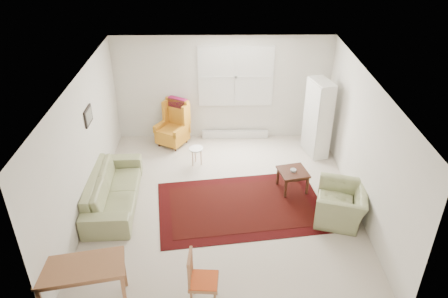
{
  "coord_description": "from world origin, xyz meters",
  "views": [
    {
      "loc": [
        -0.09,
        -6.71,
        5.13
      ],
      "look_at": [
        0.0,
        0.3,
        1.05
      ],
      "focal_mm": 35.0,
      "sensor_mm": 36.0,
      "label": 1
    }
  ],
  "objects_px": {
    "armchair": "(341,201)",
    "desk_chair": "(204,280)",
    "cabinet": "(318,118)",
    "desk": "(85,286)",
    "sofa": "(113,184)",
    "stool": "(196,156)",
    "coffee_table": "(292,180)",
    "wingback_chair": "(172,124)"
  },
  "relations": [
    {
      "from": "armchair",
      "to": "wingback_chair",
      "type": "relative_size",
      "value": 0.9
    },
    {
      "from": "armchair",
      "to": "cabinet",
      "type": "distance_m",
      "value": 2.42
    },
    {
      "from": "stool",
      "to": "desk",
      "type": "relative_size",
      "value": 0.35
    },
    {
      "from": "coffee_table",
      "to": "desk",
      "type": "distance_m",
      "value": 4.4
    },
    {
      "from": "coffee_table",
      "to": "desk",
      "type": "height_order",
      "value": "desk"
    },
    {
      "from": "cabinet",
      "to": "desk",
      "type": "height_order",
      "value": "cabinet"
    },
    {
      "from": "sofa",
      "to": "cabinet",
      "type": "bearing_deg",
      "value": -69.01
    },
    {
      "from": "coffee_table",
      "to": "cabinet",
      "type": "bearing_deg",
      "value": 63.14
    },
    {
      "from": "coffee_table",
      "to": "desk",
      "type": "bearing_deg",
      "value": -139.98
    },
    {
      "from": "wingback_chair",
      "to": "desk",
      "type": "distance_m",
      "value": 4.77
    },
    {
      "from": "stool",
      "to": "desk_chair",
      "type": "xyz_separation_m",
      "value": [
        0.27,
        -3.8,
        0.26
      ]
    },
    {
      "from": "armchair",
      "to": "desk",
      "type": "height_order",
      "value": "armchair"
    },
    {
      "from": "armchair",
      "to": "desk_chair",
      "type": "bearing_deg",
      "value": -35.96
    },
    {
      "from": "armchair",
      "to": "stool",
      "type": "distance_m",
      "value": 3.29
    },
    {
      "from": "stool",
      "to": "desk",
      "type": "xyz_separation_m",
      "value": [
        -1.41,
        -3.8,
        0.17
      ]
    },
    {
      "from": "armchair",
      "to": "stool",
      "type": "xyz_separation_m",
      "value": [
        -2.69,
        1.89,
        -0.18
      ]
    },
    {
      "from": "armchair",
      "to": "desk",
      "type": "distance_m",
      "value": 4.52
    },
    {
      "from": "coffee_table",
      "to": "desk_chair",
      "type": "xyz_separation_m",
      "value": [
        -1.68,
        -2.83,
        0.24
      ]
    },
    {
      "from": "sofa",
      "to": "desk_chair",
      "type": "bearing_deg",
      "value": -146.44
    },
    {
      "from": "armchair",
      "to": "sofa",
      "type": "bearing_deg",
      "value": -81.08
    },
    {
      "from": "cabinet",
      "to": "coffee_table",
      "type": "bearing_deg",
      "value": -131.83
    },
    {
      "from": "sofa",
      "to": "desk_chair",
      "type": "relative_size",
      "value": 2.37
    },
    {
      "from": "armchair",
      "to": "desk_chair",
      "type": "relative_size",
      "value": 1.06
    },
    {
      "from": "armchair",
      "to": "desk",
      "type": "relative_size",
      "value": 0.83
    },
    {
      "from": "sofa",
      "to": "stool",
      "type": "distance_m",
      "value": 2.06
    },
    {
      "from": "cabinet",
      "to": "desk",
      "type": "bearing_deg",
      "value": -148.78
    },
    {
      "from": "sofa",
      "to": "stool",
      "type": "bearing_deg",
      "value": -50.37
    },
    {
      "from": "sofa",
      "to": "wingback_chair",
      "type": "distance_m",
      "value": 2.46
    },
    {
      "from": "sofa",
      "to": "stool",
      "type": "relative_size",
      "value": 5.3
    },
    {
      "from": "wingback_chair",
      "to": "cabinet",
      "type": "height_order",
      "value": "cabinet"
    },
    {
      "from": "sofa",
      "to": "stool",
      "type": "height_order",
      "value": "sofa"
    },
    {
      "from": "wingback_chair",
      "to": "desk_chair",
      "type": "xyz_separation_m",
      "value": [
        0.88,
        -4.7,
        -0.08
      ]
    },
    {
      "from": "stool",
      "to": "desk_chair",
      "type": "height_order",
      "value": "desk_chair"
    },
    {
      "from": "desk",
      "to": "wingback_chair",
      "type": "bearing_deg",
      "value": 80.27
    },
    {
      "from": "desk",
      "to": "stool",
      "type": "bearing_deg",
      "value": 69.65
    },
    {
      "from": "wingback_chair",
      "to": "stool",
      "type": "distance_m",
      "value": 1.14
    },
    {
      "from": "wingback_chair",
      "to": "desk_chair",
      "type": "bearing_deg",
      "value": -49.55
    },
    {
      "from": "sofa",
      "to": "coffee_table",
      "type": "xyz_separation_m",
      "value": [
        3.47,
        0.41,
        -0.22
      ]
    },
    {
      "from": "stool",
      "to": "desk_chair",
      "type": "relative_size",
      "value": 0.45
    },
    {
      "from": "coffee_table",
      "to": "stool",
      "type": "distance_m",
      "value": 2.19
    },
    {
      "from": "coffee_table",
      "to": "desk_chair",
      "type": "relative_size",
      "value": 0.58
    },
    {
      "from": "desk",
      "to": "cabinet",
      "type": "bearing_deg",
      "value": 46.2
    }
  ]
}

